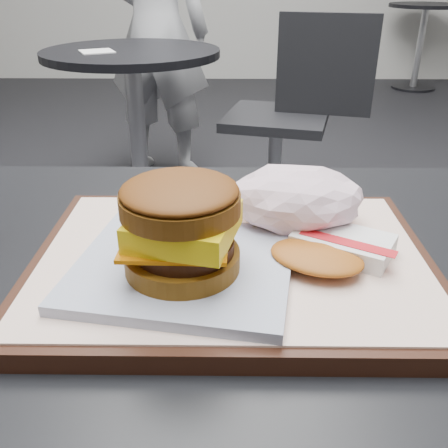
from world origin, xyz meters
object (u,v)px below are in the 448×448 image
customer_table (191,418)px  breakfast_sandwich (182,237)px  hash_brown (331,249)px  patron (156,30)px  crumpled_wrapper (296,199)px  neighbor_chair (293,107)px  neighbor_table (135,100)px  serving_tray (232,263)px

customer_table → breakfast_sandwich: (0.00, -0.02, 0.24)m
hash_brown → patron: (-0.48, 2.29, -0.05)m
crumpled_wrapper → neighbor_chair: (0.20, 1.64, -0.31)m
hash_brown → neighbor_table: (-0.49, 1.64, -0.25)m
breakfast_sandwich → neighbor_table: (-0.35, 1.67, -0.28)m
customer_table → neighbor_table: size_ratio=1.07×
serving_tray → hash_brown: hash_brown is taller
neighbor_table → neighbor_chair: size_ratio=0.85×
breakfast_sandwich → crumpled_wrapper: bearing=42.1°
hash_brown → patron: patron is taller
hash_brown → crumpled_wrapper: 0.08m
crumpled_wrapper → neighbor_chair: size_ratio=0.16×
breakfast_sandwich → hash_brown: 0.14m
breakfast_sandwich → crumpled_wrapper: (0.11, 0.10, -0.01)m
breakfast_sandwich → neighbor_chair: breakfast_sandwich is taller
serving_tray → breakfast_sandwich: breakfast_sandwich is taller
patron → crumpled_wrapper: bearing=113.9°
serving_tray → breakfast_sandwich: (-0.04, -0.04, 0.05)m
crumpled_wrapper → neighbor_table: (-0.46, 1.58, -0.27)m
neighbor_chair → patron: (-0.65, 0.58, 0.24)m
crumpled_wrapper → neighbor_table: 1.66m
neighbor_table → crumpled_wrapper: bearing=-73.7°
breakfast_sandwich → patron: bearing=98.3°
neighbor_table → serving_tray: bearing=-76.4°
customer_table → patron: patron is taller
customer_table → crumpled_wrapper: 0.27m
neighbor_table → neighbor_chair: 0.66m
crumpled_wrapper → patron: bearing=101.5°
neighbor_chair → customer_table: bearing=-100.2°
serving_tray → crumpled_wrapper: crumpled_wrapper is taller
patron → neighbor_table: bearing=101.4°
customer_table → neighbor_chair: bearing=79.8°
crumpled_wrapper → neighbor_table: size_ratio=0.19×
customer_table → breakfast_sandwich: bearing=-86.8°
customer_table → neighbor_table: (-0.35, 1.65, -0.03)m
customer_table → serving_tray: bearing=17.3°
serving_tray → neighbor_table: (-0.39, 1.64, -0.23)m
customer_table → serving_tray: 0.20m
serving_tray → customer_table: bearing=-162.7°
hash_brown → neighbor_chair: size_ratio=0.15×
hash_brown → patron: bearing=101.7°
customer_table → breakfast_sandwich: 0.25m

